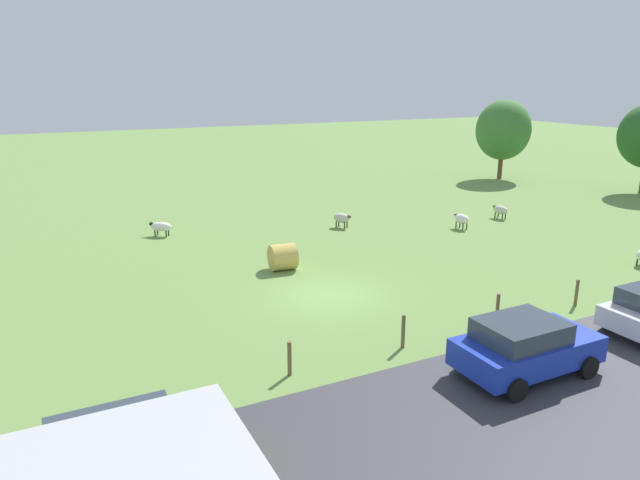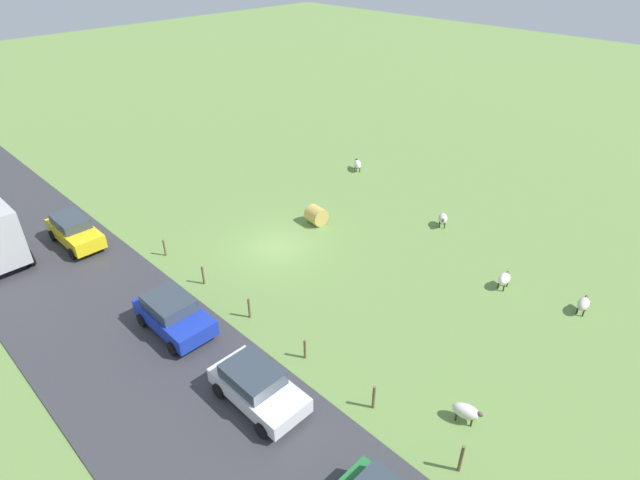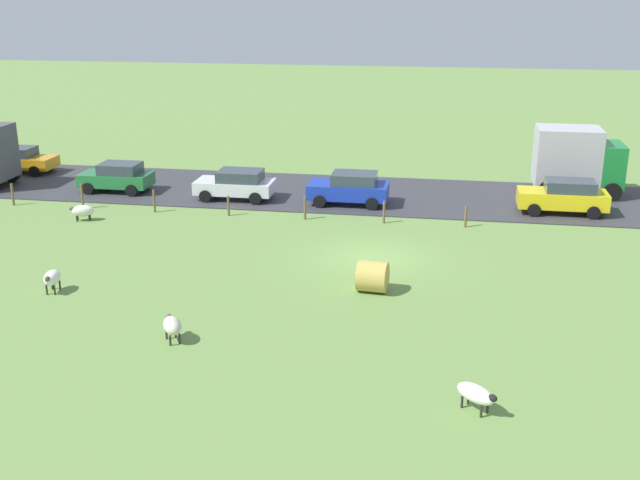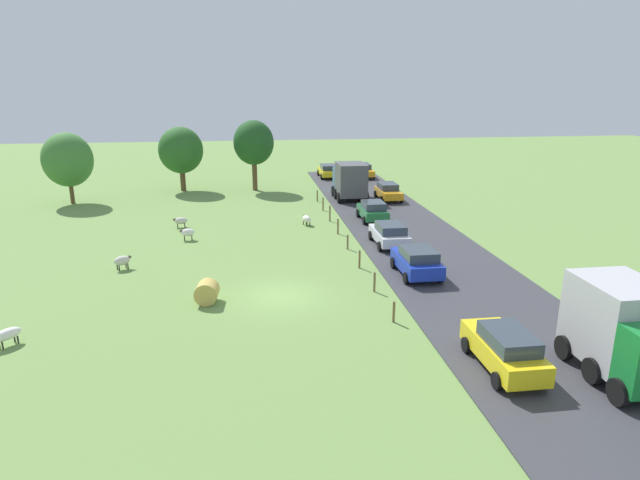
{
  "view_description": "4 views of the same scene",
  "coord_description": "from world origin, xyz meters",
  "px_view_note": "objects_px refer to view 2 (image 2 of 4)",
  "views": [
    {
      "loc": [
        18.45,
        -9.69,
        8.07
      ],
      "look_at": [
        -2.29,
        0.76,
        1.54
      ],
      "focal_mm": 32.33,
      "sensor_mm": 36.0,
      "label": 1
    },
    {
      "loc": [
        16.04,
        19.45,
        16.04
      ],
      "look_at": [
        -0.42,
        3.14,
        1.7
      ],
      "focal_mm": 28.55,
      "sensor_mm": 36.0,
      "label": 2
    },
    {
      "loc": [
        -30.18,
        -2.83,
        10.82
      ],
      "look_at": [
        -1.08,
        2.03,
        1.03
      ],
      "focal_mm": 43.22,
      "sensor_mm": 36.0,
      "label": 3
    },
    {
      "loc": [
        -1.46,
        -26.11,
        10.63
      ],
      "look_at": [
        2.76,
        4.6,
        1.6
      ],
      "focal_mm": 30.31,
      "sensor_mm": 36.0,
      "label": 4
    }
  ],
  "objects_px": {
    "car_3": "(173,314)",
    "hay_bale_0": "(316,215)",
    "sheep_1": "(504,279)",
    "sheep_3": "(358,164)",
    "sheep_0": "(443,218)",
    "sheep_4": "(466,411)",
    "car_2": "(74,230)",
    "car_0": "(257,386)",
    "sheep_2": "(584,304)"
  },
  "relations": [
    {
      "from": "sheep_3",
      "to": "sheep_4",
      "type": "relative_size",
      "value": 1.0
    },
    {
      "from": "sheep_0",
      "to": "hay_bale_0",
      "type": "height_order",
      "value": "hay_bale_0"
    },
    {
      "from": "sheep_2",
      "to": "car_0",
      "type": "relative_size",
      "value": 0.27
    },
    {
      "from": "sheep_4",
      "to": "hay_bale_0",
      "type": "distance_m",
      "value": 16.14
    },
    {
      "from": "hay_bale_0",
      "to": "car_3",
      "type": "relative_size",
      "value": 0.28
    },
    {
      "from": "sheep_0",
      "to": "hay_bale_0",
      "type": "xyz_separation_m",
      "value": [
        5.29,
        -5.85,
        0.03
      ]
    },
    {
      "from": "sheep_1",
      "to": "car_3",
      "type": "height_order",
      "value": "car_3"
    },
    {
      "from": "sheep_1",
      "to": "sheep_4",
      "type": "height_order",
      "value": "sheep_1"
    },
    {
      "from": "sheep_3",
      "to": "hay_bale_0",
      "type": "bearing_deg",
      "value": 24.0
    },
    {
      "from": "sheep_0",
      "to": "sheep_3",
      "type": "relative_size",
      "value": 0.91
    },
    {
      "from": "sheep_0",
      "to": "sheep_1",
      "type": "distance_m",
      "value": 6.64
    },
    {
      "from": "sheep_1",
      "to": "sheep_2",
      "type": "relative_size",
      "value": 0.96
    },
    {
      "from": "sheep_2",
      "to": "hay_bale_0",
      "type": "height_order",
      "value": "hay_bale_0"
    },
    {
      "from": "sheep_0",
      "to": "hay_bale_0",
      "type": "distance_m",
      "value": 7.89
    },
    {
      "from": "sheep_1",
      "to": "car_3",
      "type": "bearing_deg",
      "value": -34.17
    },
    {
      "from": "sheep_3",
      "to": "sheep_4",
      "type": "bearing_deg",
      "value": 51.16
    },
    {
      "from": "sheep_2",
      "to": "sheep_3",
      "type": "xyz_separation_m",
      "value": [
        -5.08,
        -18.91,
        -0.01
      ]
    },
    {
      "from": "sheep_0",
      "to": "sheep_4",
      "type": "height_order",
      "value": "sheep_0"
    },
    {
      "from": "sheep_4",
      "to": "car_0",
      "type": "xyz_separation_m",
      "value": [
        4.94,
        -6.3,
        0.37
      ]
    },
    {
      "from": "sheep_1",
      "to": "sheep_3",
      "type": "xyz_separation_m",
      "value": [
        -5.96,
        -15.22,
        -0.05
      ]
    },
    {
      "from": "car_3",
      "to": "hay_bale_0",
      "type": "bearing_deg",
      "value": -168.53
    },
    {
      "from": "sheep_2",
      "to": "sheep_3",
      "type": "height_order",
      "value": "sheep_2"
    },
    {
      "from": "car_2",
      "to": "car_3",
      "type": "bearing_deg",
      "value": 90.28
    },
    {
      "from": "sheep_0",
      "to": "car_3",
      "type": "distance_m",
      "value": 17.27
    },
    {
      "from": "car_0",
      "to": "sheep_2",
      "type": "bearing_deg",
      "value": 154.48
    },
    {
      "from": "sheep_0",
      "to": "sheep_4",
      "type": "relative_size",
      "value": 0.91
    },
    {
      "from": "car_3",
      "to": "sheep_4",
      "type": "bearing_deg",
      "value": 111.85
    },
    {
      "from": "sheep_4",
      "to": "car_2",
      "type": "distance_m",
      "value": 23.54
    },
    {
      "from": "sheep_1",
      "to": "car_3",
      "type": "xyz_separation_m",
      "value": [
        13.69,
        -9.29,
        0.34
      ]
    },
    {
      "from": "car_2",
      "to": "car_3",
      "type": "relative_size",
      "value": 1.05
    },
    {
      "from": "hay_bale_0",
      "to": "car_0",
      "type": "height_order",
      "value": "car_0"
    },
    {
      "from": "car_3",
      "to": "sheep_1",
      "type": "bearing_deg",
      "value": 145.83
    },
    {
      "from": "sheep_3",
      "to": "car_0",
      "type": "xyz_separation_m",
      "value": [
        19.64,
        11.95,
        0.35
      ]
    },
    {
      "from": "sheep_3",
      "to": "car_0",
      "type": "height_order",
      "value": "car_0"
    },
    {
      "from": "sheep_3",
      "to": "hay_bale_0",
      "type": "distance_m",
      "value": 8.77
    },
    {
      "from": "sheep_2",
      "to": "sheep_4",
      "type": "xyz_separation_m",
      "value": [
        9.62,
        -0.65,
        -0.02
      ]
    },
    {
      "from": "sheep_1",
      "to": "sheep_4",
      "type": "relative_size",
      "value": 0.88
    },
    {
      "from": "car_0",
      "to": "car_2",
      "type": "bearing_deg",
      "value": -89.81
    },
    {
      "from": "sheep_4",
      "to": "car_3",
      "type": "xyz_separation_m",
      "value": [
        4.94,
        -12.33,
        0.41
      ]
    },
    {
      "from": "car_0",
      "to": "car_3",
      "type": "relative_size",
      "value": 1.0
    },
    {
      "from": "sheep_4",
      "to": "car_2",
      "type": "bearing_deg",
      "value": -77.75
    },
    {
      "from": "sheep_1",
      "to": "sheep_4",
      "type": "xyz_separation_m",
      "value": [
        8.74,
        3.04,
        -0.07
      ]
    },
    {
      "from": "sheep_1",
      "to": "car_2",
      "type": "xyz_separation_m",
      "value": [
        13.74,
        -19.96,
        0.36
      ]
    },
    {
      "from": "car_0",
      "to": "sheep_0",
      "type": "bearing_deg",
      "value": -171.48
    },
    {
      "from": "car_0",
      "to": "sheep_1",
      "type": "bearing_deg",
      "value": 166.58
    },
    {
      "from": "sheep_1",
      "to": "sheep_3",
      "type": "height_order",
      "value": "sheep_1"
    },
    {
      "from": "sheep_3",
      "to": "hay_bale_0",
      "type": "height_order",
      "value": "hay_bale_0"
    },
    {
      "from": "sheep_0",
      "to": "sheep_1",
      "type": "height_order",
      "value": "sheep_1"
    },
    {
      "from": "sheep_1",
      "to": "car_2",
      "type": "relative_size",
      "value": 0.25
    },
    {
      "from": "car_0",
      "to": "car_2",
      "type": "xyz_separation_m",
      "value": [
        0.06,
        -16.69,
        0.06
      ]
    }
  ]
}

